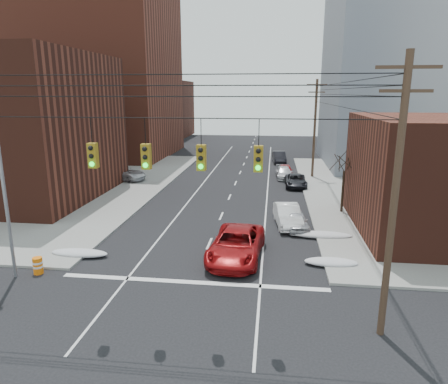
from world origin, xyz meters
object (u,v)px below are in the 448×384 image
(lot_car_b, at_px, (123,173))
(lot_car_a, at_px, (42,199))
(parked_car_a, at_px, (296,220))
(lot_car_d, at_px, (83,175))
(parked_car_c, at_px, (296,181))
(construction_barrel, at_px, (38,265))
(parked_car_f, at_px, (279,157))
(red_pickup, at_px, (236,244))
(parked_car_d, at_px, (284,173))
(lot_car_c, at_px, (34,180))
(parked_car_e, at_px, (285,171))
(parked_car_b, at_px, (288,215))

(lot_car_b, bearing_deg, lot_car_a, 178.82)
(parked_car_a, height_order, lot_car_d, lot_car_d)
(lot_car_b, height_order, lot_car_d, lot_car_b)
(parked_car_c, xyz_separation_m, lot_car_d, (-22.93, -0.76, 0.13))
(lot_car_d, relative_size, construction_barrel, 4.01)
(lot_car_d, bearing_deg, parked_car_f, -72.75)
(lot_car_b, bearing_deg, parked_car_c, -76.98)
(red_pickup, xyz_separation_m, lot_car_a, (-17.37, 8.52, -0.09))
(parked_car_d, height_order, lot_car_a, lot_car_a)
(parked_car_d, height_order, lot_car_b, lot_car_b)
(parked_car_f, xyz_separation_m, lot_car_c, (-24.72, -19.12, 0.16))
(lot_car_d, xyz_separation_m, construction_barrel, (8.06, -21.81, -0.31))
(parked_car_d, relative_size, lot_car_d, 1.19)
(parked_car_a, xyz_separation_m, lot_car_a, (-21.13, 2.81, 0.12))
(parked_car_e, height_order, construction_barrel, parked_car_e)
(parked_car_a, relative_size, parked_car_b, 0.82)
(parked_car_e, height_order, lot_car_b, lot_car_b)
(red_pickup, xyz_separation_m, parked_car_a, (3.75, 5.71, -0.21))
(parked_car_b, xyz_separation_m, construction_barrel, (-13.65, -9.84, -0.30))
(parked_car_d, distance_m, lot_car_b, 18.11)
(parked_car_a, xyz_separation_m, parked_car_d, (-0.45, 17.62, -0.02))
(red_pickup, height_order, lot_car_a, red_pickup)
(red_pickup, relative_size, lot_car_c, 1.15)
(parked_car_c, xyz_separation_m, lot_car_a, (-21.78, -10.65, 0.13))
(red_pickup, bearing_deg, lot_car_a, 158.10)
(parked_car_c, relative_size, parked_car_d, 1.06)
(parked_car_b, xyz_separation_m, lot_car_b, (-17.58, 13.07, 0.11))
(parked_car_e, bearing_deg, parked_car_f, 92.09)
(lot_car_b, xyz_separation_m, construction_barrel, (3.93, -22.90, -0.41))
(lot_car_a, bearing_deg, parked_car_c, -62.55)
(lot_car_d, bearing_deg, red_pickup, -153.42)
(parked_car_e, distance_m, lot_car_d, 22.79)
(lot_car_b, bearing_deg, lot_car_c, 136.62)
(lot_car_c, bearing_deg, parked_car_f, -67.53)
(red_pickup, distance_m, construction_barrel, 11.01)
(parked_car_f, bearing_deg, lot_car_a, -133.32)
(lot_car_c, bearing_deg, parked_car_e, -84.29)
(lot_car_c, xyz_separation_m, construction_barrel, (11.42, -18.11, -0.46))
(parked_car_f, relative_size, construction_barrel, 5.13)
(parked_car_c, relative_size, parked_car_e, 1.16)
(parked_car_c, distance_m, lot_car_c, 26.66)
(parked_car_e, height_order, lot_car_d, lot_car_d)
(parked_car_c, xyz_separation_m, lot_car_b, (-18.80, 0.33, 0.23))
(red_pickup, bearing_deg, parked_car_c, 81.29)
(red_pickup, distance_m, parked_car_b, 7.18)
(construction_barrel, bearing_deg, lot_car_b, 99.73)
(parked_car_c, relative_size, construction_barrel, 5.06)
(red_pickup, xyz_separation_m, construction_barrel, (-10.46, -3.40, -0.39))
(parked_car_a, bearing_deg, parked_car_e, 83.33)
(lot_car_a, bearing_deg, parked_car_b, -94.41)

